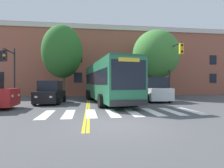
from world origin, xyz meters
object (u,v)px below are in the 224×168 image
Objects in this scene: traffic_light_overhead at (110,68)px; car_white_far_lane at (153,90)px; street_tree_curbside_large at (156,55)px; city_bus at (107,81)px; car_silver_behind_bus at (106,87)px; car_black_near_lane at (51,93)px; traffic_light_far_corner at (11,65)px; traffic_light_near_corner at (174,61)px; street_tree_curbside_small at (62,52)px.

car_white_far_lane is at bearing -35.48° from traffic_light_overhead.
city_bus is at bearing -143.89° from street_tree_curbside_large.
car_white_far_lane is 9.36m from car_silver_behind_bus.
city_bus is 4.95m from car_black_near_lane.
traffic_light_far_corner is at bearing 171.44° from car_white_far_lane.
street_tree_curbside_large reaches higher than car_silver_behind_bus.
car_black_near_lane is 0.67× the size of traffic_light_near_corner.
traffic_light_near_corner is at bearing -74.92° from street_tree_curbside_large.
street_tree_curbside_small is (-5.32, 1.30, 1.87)m from traffic_light_overhead.
traffic_light_far_corner is 0.65× the size of street_tree_curbside_small.
street_tree_curbside_large is at bearing -0.28° from street_tree_curbside_small.
street_tree_curbside_large reaches higher than car_black_near_lane.
traffic_light_near_corner is at bearing 12.77° from city_bus.
street_tree_curbside_small reaches higher than traffic_light_near_corner.
street_tree_curbside_small is at bearing 156.22° from car_white_far_lane.
city_bus is at bearing -172.24° from car_white_far_lane.
city_bus is at bearing -45.12° from street_tree_curbside_small.
city_bus is at bearing -167.23° from traffic_light_near_corner.
traffic_light_far_corner is (-13.81, 2.08, 2.45)m from car_white_far_lane.
car_white_far_lane reaches higher than car_black_near_lane.
car_silver_behind_bus is at bearing 90.10° from traffic_light_overhead.
car_white_far_lane is 0.95× the size of car_silver_behind_bus.
street_tree_curbside_large reaches higher than city_bus.
traffic_light_far_corner reaches higher than car_white_far_lane.
car_silver_behind_bus is at bearing 85.79° from city_bus.
city_bus is at bearing -94.21° from car_silver_behind_bus.
street_tree_curbside_large is at bearing 12.47° from traffic_light_overhead.
traffic_light_far_corner is 15.79m from street_tree_curbside_large.
street_tree_curbside_small is at bearing 179.72° from street_tree_curbside_large.
street_tree_curbside_small is (-10.95, 0.05, 0.11)m from street_tree_curbside_large.
traffic_light_overhead is 6.03m from street_tree_curbside_large.
car_silver_behind_bus is at bearing 141.13° from street_tree_curbside_large.
city_bus is 7.60m from traffic_light_near_corner.
traffic_light_overhead is (5.53, 3.59, 2.51)m from car_black_near_lane.
car_silver_behind_bus is 10.32m from traffic_light_near_corner.
car_white_far_lane is 0.79× the size of traffic_light_near_corner.
car_black_near_lane is at bearing -156.57° from street_tree_curbside_large.
traffic_light_far_corner is at bearing -157.10° from street_tree_curbside_small.
traffic_light_overhead reaches higher than city_bus.
car_silver_behind_bus is 8.28m from street_tree_curbside_large.
traffic_light_overhead reaches higher than car_silver_behind_bus.
traffic_light_overhead is at bearing -13.70° from street_tree_curbside_small.
car_white_far_lane is at bearing -8.56° from traffic_light_far_corner.
car_silver_behind_bus reaches higher than car_white_far_lane.
street_tree_curbside_large reaches higher than traffic_light_overhead.
traffic_light_near_corner is (11.96, 1.84, 3.12)m from car_black_near_lane.
car_black_near_lane is at bearing -33.42° from traffic_light_far_corner.
car_silver_behind_bus is 0.96× the size of traffic_light_overhead.
traffic_light_overhead is at bearing -89.90° from car_silver_behind_bus.
street_tree_curbside_small reaches higher than traffic_light_overhead.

